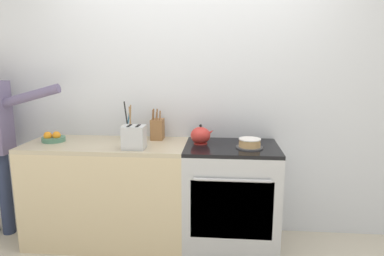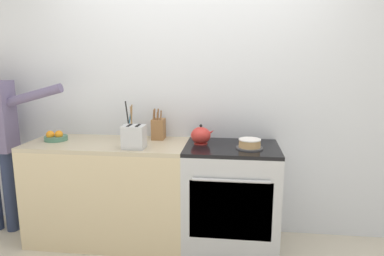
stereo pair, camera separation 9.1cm
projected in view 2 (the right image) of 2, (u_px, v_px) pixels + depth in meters
The scene contains 9 objects.
wall_back at pixel (195, 93), 3.09m from camera, with size 8.00×0.04×2.60m.
counter_cabinet at pixel (109, 191), 3.03m from camera, with size 1.37×0.59×0.89m.
stove_range at pixel (231, 197), 2.90m from camera, with size 0.77×0.62×0.89m.
layer_cake at pixel (250, 144), 2.74m from camera, with size 0.22×0.22×0.08m.
tea_kettle at pixel (201, 135), 2.89m from camera, with size 0.21×0.17×0.17m.
knife_block at pixel (158, 129), 3.06m from camera, with size 0.11×0.14×0.28m.
utensil_crock at pixel (130, 131), 3.05m from camera, with size 0.11×0.11×0.34m.
fruit_bowl at pixel (56, 137), 3.01m from camera, with size 0.20×0.20×0.09m.
toaster at pixel (134, 137), 2.73m from camera, with size 0.19×0.15×0.19m.
Camera 2 is at (0.35, -2.46, 1.59)m, focal length 32.00 mm.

